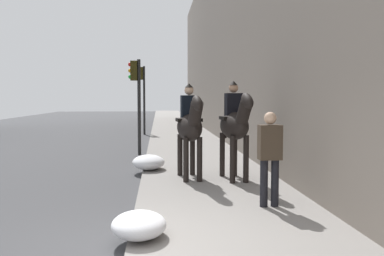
% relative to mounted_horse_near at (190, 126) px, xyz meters
% --- Properties ---
extents(sidewalk_slab, '(120.00, 3.34, 0.12)m').
position_rel_mounted_horse_near_xyz_m(sidewalk_slab, '(-4.74, -0.49, -1.34)').
color(sidewalk_slab, gray).
rests_on(sidewalk_slab, ground).
extents(mounted_horse_near, '(2.15, 0.71, 2.30)m').
position_rel_mounted_horse_near_xyz_m(mounted_horse_near, '(0.00, 0.00, 0.00)').
color(mounted_horse_near, black).
rests_on(mounted_horse_near, sidewalk_slab).
extents(mounted_horse_far, '(2.15, 0.73, 2.35)m').
position_rel_mounted_horse_near_xyz_m(mounted_horse_far, '(-0.20, -1.05, 0.05)').
color(mounted_horse_far, black).
rests_on(mounted_horse_far, sidewalk_slab).
extents(pedestrian_greeting, '(0.27, 0.40, 1.70)m').
position_rel_mounted_horse_near_xyz_m(pedestrian_greeting, '(-2.76, -1.23, -0.30)').
color(pedestrian_greeting, black).
rests_on(pedestrian_greeting, sidewalk_slab).
extents(traffic_light_near_curb, '(0.20, 0.44, 3.43)m').
position_rel_mounted_horse_near_xyz_m(traffic_light_near_curb, '(5.35, 1.54, 0.92)').
color(traffic_light_near_curb, black).
rests_on(traffic_light_near_curb, ground).
extents(traffic_light_far_curb, '(0.20, 0.44, 3.82)m').
position_rel_mounted_horse_near_xyz_m(traffic_light_far_curb, '(14.09, 1.64, 1.16)').
color(traffic_light_far_curb, black).
rests_on(traffic_light_far_curb, ground).
extents(snow_pile_near, '(1.00, 0.77, 0.35)m').
position_rel_mounted_horse_near_xyz_m(snow_pile_near, '(-4.29, 1.03, -1.10)').
color(snow_pile_near, white).
rests_on(snow_pile_near, sidewalk_slab).
extents(snow_pile_far, '(1.14, 0.88, 0.40)m').
position_rel_mounted_horse_near_xyz_m(snow_pile_far, '(1.46, 1.03, -1.08)').
color(snow_pile_far, white).
rests_on(snow_pile_far, sidewalk_slab).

